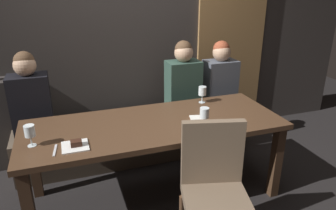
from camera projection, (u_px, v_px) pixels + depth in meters
name	position (u px, v px, depth m)	size (l,w,h in m)	color
ground	(156.00, 194.00, 2.99)	(9.00, 9.00, 0.00)	black
back_wall_tiled	(122.00, 16.00, 3.52)	(6.00, 0.12, 3.00)	#383330
arched_door	(232.00, 24.00, 3.92)	(0.90, 0.05, 2.55)	olive
dining_table	(155.00, 132.00, 2.76)	(2.20, 0.84, 0.74)	#412B1C
banquette_bench	(137.00, 140.00, 3.53)	(2.50, 0.44, 0.45)	#40352A
chair_near_side	(214.00, 183.00, 2.22)	(0.54, 0.54, 0.98)	#4C3321
diner_redhead	(30.00, 98.00, 2.99)	(0.36, 0.24, 0.83)	black
diner_bearded	(183.00, 81.00, 3.48)	(0.36, 0.24, 0.83)	#2D473D
diner_far_end	(220.00, 78.00, 3.63)	(0.36, 0.24, 0.80)	#4C515B
wine_glass_far_left	(202.00, 91.00, 3.12)	(0.08, 0.08, 0.16)	silver
wine_glass_near_left	(204.00, 114.00, 2.61)	(0.08, 0.08, 0.16)	silver
wine_glass_center_front	(30.00, 131.00, 2.30)	(0.08, 0.08, 0.16)	silver
dessert_plate	(76.00, 145.00, 2.32)	(0.19, 0.19, 0.05)	white
fork_on_table	(55.00, 150.00, 2.27)	(0.02, 0.17, 0.01)	silver
folded_napkin	(196.00, 118.00, 2.81)	(0.11, 0.10, 0.01)	silver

